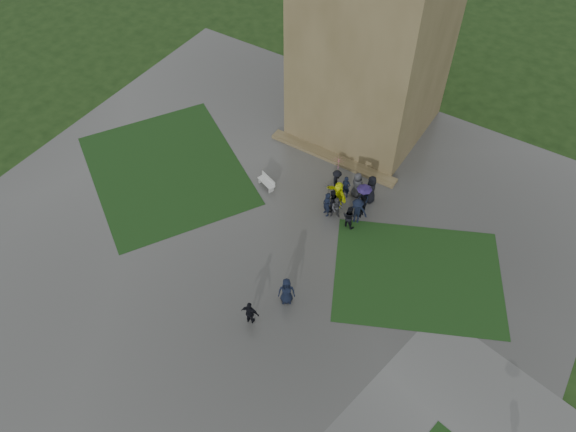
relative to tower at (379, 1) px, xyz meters
The scene contains 10 objects.
ground 17.49m from the tower, 90.00° to the right, with size 120.00×120.00×0.00m, color black.
plaza 15.81m from the tower, 90.00° to the right, with size 34.00×34.00×0.02m, color #3C3C39.
lawn_inset_left 16.55m from the tower, 127.69° to the right, with size 11.00×9.00×0.01m, color black.
lawn_inset_right 15.90m from the tower, 49.64° to the right, with size 9.00×7.00×0.01m, color black.
tower is the anchor object (origin of this frame).
tower_plinth 9.90m from the tower, 90.00° to the right, with size 9.00×0.80×0.22m, color brown.
bench 12.47m from the tower, 104.16° to the right, with size 1.39×0.86×0.77m.
visitor_cluster 11.35m from the tower, 69.47° to the right, with size 3.39×3.33×2.56m.
pedestrian_mid 17.53m from the tower, 77.67° to the right, with size 0.88×0.60×1.81m, color black.
pedestrian_near 19.23m from the tower, 81.89° to the right, with size 0.95×0.54×1.62m, color black.
Camera 1 is at (12.03, -13.78, 25.10)m, focal length 35.00 mm.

